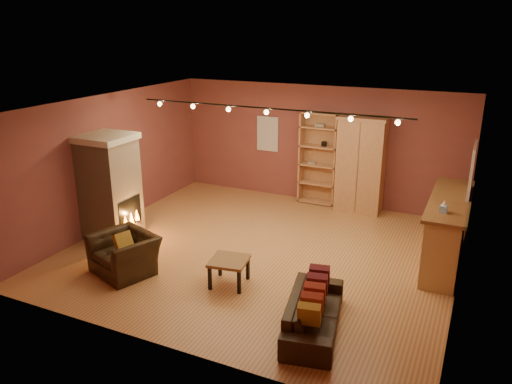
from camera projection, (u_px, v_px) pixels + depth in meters
The scene contains 16 objects.
floor at pixel (261, 251), 9.57m from camera, with size 7.00×7.00×0.00m, color #A36A39.
ceiling at pixel (262, 105), 8.67m from camera, with size 7.00×7.00×0.00m, color brown.
back_wall at pixel (318, 145), 11.91m from camera, with size 7.00×0.02×2.80m, color brown.
left_wall at pixel (111, 161), 10.52m from camera, with size 0.02×6.50×2.80m, color brown.
right_wall at pixel (467, 211), 7.72m from camera, with size 0.02×6.50×2.80m, color brown.
fireplace at pixel (110, 187), 9.93m from camera, with size 1.01×0.98×2.12m.
back_window at pixel (268, 134), 12.36m from camera, with size 0.56×0.04×0.86m, color silver.
bookcase at pixel (319, 157), 11.86m from camera, with size 0.90×0.35×2.21m.
armoire at pixel (361, 165), 11.31m from camera, with size 1.09×0.62×2.21m.
bar_counter at pixel (447, 230), 8.95m from camera, with size 0.68×2.58×1.24m.
tissue_box at pixel (444, 207), 8.08m from camera, with size 0.14×0.14×0.23m.
right_window at pixel (472, 172), 8.85m from camera, with size 0.05×0.90×1.00m, color silver.
loveseat at pixel (314, 306), 7.04m from camera, with size 0.86×1.85×0.75m.
armchair at pixel (124, 248), 8.64m from camera, with size 1.23×1.01×0.93m.
coffee_table at pixel (229, 263), 8.25m from camera, with size 0.69×0.69×0.46m.
track_rail at pixel (266, 110), 8.88m from camera, with size 5.20×0.09×0.13m.
Camera 1 is at (3.59, -7.92, 4.16)m, focal length 35.00 mm.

